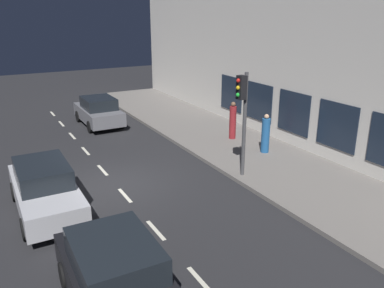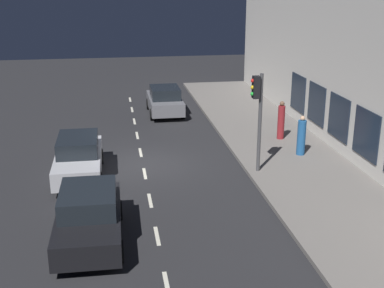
% 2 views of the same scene
% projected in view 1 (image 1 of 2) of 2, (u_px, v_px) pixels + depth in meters
% --- Properties ---
extents(ground_plane, '(60.00, 60.00, 0.00)m').
position_uv_depth(ground_plane, '(116.00, 185.00, 14.43)').
color(ground_plane, '#232326').
extents(sidewalk, '(4.50, 32.00, 0.15)m').
position_uv_depth(sidewalk, '(252.00, 154.00, 17.28)').
color(sidewalk, slate).
rests_on(sidewalk, ground).
extents(building_facade, '(0.65, 32.00, 7.95)m').
position_uv_depth(building_facade, '(304.00, 61.00, 17.20)').
color(building_facade, beige).
rests_on(building_facade, ground).
extents(lane_centre_line, '(0.12, 27.20, 0.01)m').
position_uv_depth(lane_centre_line, '(125.00, 195.00, 13.60)').
color(lane_centre_line, beige).
rests_on(lane_centre_line, ground).
extents(traffic_light, '(0.48, 0.32, 3.87)m').
position_uv_depth(traffic_light, '(243.00, 106.00, 14.07)').
color(traffic_light, '#424244').
rests_on(traffic_light, sidewalk).
extents(parked_car_0, '(1.98, 4.24, 1.58)m').
position_uv_depth(parked_car_0, '(118.00, 278.00, 8.18)').
color(parked_car_0, black).
rests_on(parked_car_0, ground).
extents(parked_car_1, '(1.89, 3.97, 1.58)m').
position_uv_depth(parked_car_1, '(99.00, 111.00, 21.70)').
color(parked_car_1, slate).
rests_on(parked_car_1, ground).
extents(parked_car_2, '(1.83, 4.38, 1.58)m').
position_uv_depth(parked_car_2, '(45.00, 188.00, 12.30)').
color(parked_car_2, '#B7B7BC').
rests_on(parked_car_2, ground).
extents(pedestrian_0, '(0.46, 0.46, 1.71)m').
position_uv_depth(pedestrian_0, '(266.00, 135.00, 17.10)').
color(pedestrian_0, '#1E5189').
rests_on(pedestrian_0, sidewalk).
extents(pedestrian_1, '(0.41, 0.41, 1.81)m').
position_uv_depth(pedestrian_1, '(233.00, 121.00, 18.94)').
color(pedestrian_1, maroon).
rests_on(pedestrian_1, sidewalk).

